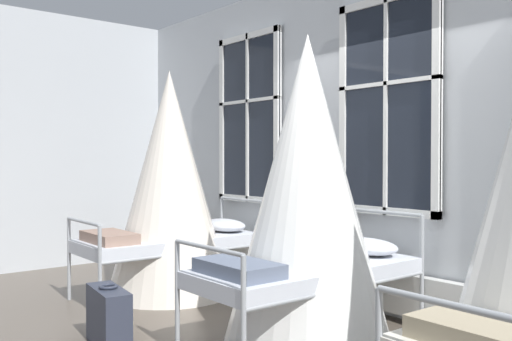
# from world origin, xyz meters

# --- Properties ---
(back_wall_with_windows) EXTENTS (8.51, 0.10, 3.33)m
(back_wall_with_windows) POSITION_xyz_m (0.00, 1.33, 1.66)
(back_wall_with_windows) COLOR silver
(back_wall_with_windows) RESTS_ON ground
(window_bank) EXTENTS (5.06, 0.10, 2.82)m
(window_bank) POSITION_xyz_m (-0.00, 1.21, 1.16)
(window_bank) COLOR black
(window_bank) RESTS_ON ground
(cot_first) EXTENTS (1.31, 1.92, 2.36)m
(cot_first) POSITION_xyz_m (-2.00, 0.17, 1.14)
(cot_first) COLOR #9EA3A8
(cot_first) RESTS_ON ground
(cot_second) EXTENTS (1.31, 1.91, 2.39)m
(cot_second) POSITION_xyz_m (0.04, 0.19, 1.16)
(cot_second) COLOR #9EA3A8
(cot_second) RESTS_ON ground
(suitcase_dark) EXTENTS (0.58, 0.29, 0.47)m
(suitcase_dark) POSITION_xyz_m (-0.85, -1.05, 0.22)
(suitcase_dark) COLOR #2D3342
(suitcase_dark) RESTS_ON ground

